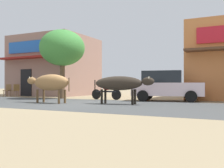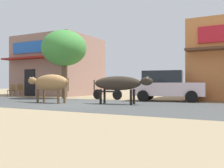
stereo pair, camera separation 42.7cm
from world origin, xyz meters
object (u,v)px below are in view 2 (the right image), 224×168
roadside_tree (64,48)px  cow_near_brown (50,83)px  cafe_chair_near_tree (12,90)px  cafe_chair_by_doorway (19,90)px  parked_hatchback_car (167,86)px  parked_motorcycle (108,92)px  cow_far_dark (119,84)px

roadside_tree → cow_near_brown: (1.98, -3.57, -2.27)m
cafe_chair_near_tree → cafe_chair_by_doorway: size_ratio=1.00×
roadside_tree → parked_hatchback_car: (6.67, 0.42, -2.41)m
parked_hatchback_car → cafe_chair_by_doorway: (-11.26, 0.02, -0.33)m
cafe_chair_near_tree → parked_motorcycle: bearing=-2.2°
parked_hatchback_car → cow_far_dark: size_ratio=1.39×
parked_hatchback_car → parked_motorcycle: (-3.55, -0.21, -0.37)m
cow_far_dark → cafe_chair_near_tree: 11.39m
cafe_chair_near_tree → parked_hatchback_car: bearing=-0.5°
parked_motorcycle → cow_near_brown: size_ratio=0.74×
parked_motorcycle → cow_near_brown: cow_near_brown is taller
parked_hatchback_car → cafe_chair_near_tree: (-12.20, 0.12, -0.33)m
cow_far_dark → roadside_tree: bearing=152.6°
parked_hatchback_car → cafe_chair_near_tree: size_ratio=4.31×
parked_hatchback_car → cow_near_brown: parked_hatchback_car is taller
cafe_chair_near_tree → cow_far_dark: bearing=-16.9°
roadside_tree → cafe_chair_by_doorway: 5.36m
parked_motorcycle → cafe_chair_near_tree: (-8.65, 0.33, 0.05)m
parked_hatchback_car → cow_near_brown: size_ratio=1.45×
cow_near_brown → roadside_tree: bearing=119.0°
parked_hatchback_car → cafe_chair_by_doorway: bearing=179.9°
cow_far_dark → cafe_chair_near_tree: size_ratio=3.10×
parked_hatchback_car → cafe_chair_by_doorway: size_ratio=4.31×
cow_far_dark → cafe_chair_by_doorway: 10.46m
cow_far_dark → cafe_chair_by_doorway: size_ratio=3.10×
cow_near_brown → cafe_chair_by_doorway: bearing=148.5°
cow_far_dark → cafe_chair_near_tree: bearing=163.1°
parked_hatchback_car → cafe_chair_near_tree: parked_hatchback_car is taller
parked_hatchback_car → parked_motorcycle: parked_hatchback_car is taller
parked_motorcycle → cow_near_brown: bearing=-106.8°
parked_motorcycle → roadside_tree: bearing=-176.2°
roadside_tree → parked_hatchback_car: size_ratio=1.12×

